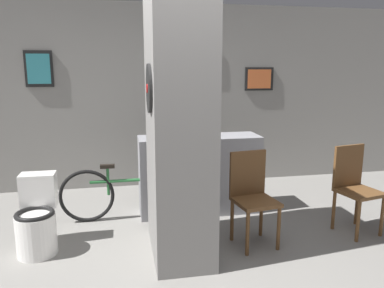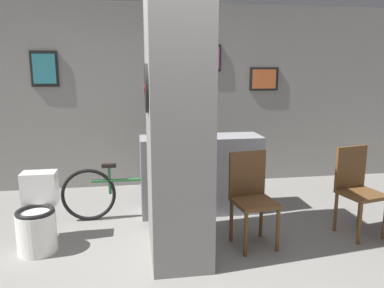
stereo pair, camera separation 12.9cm
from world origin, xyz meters
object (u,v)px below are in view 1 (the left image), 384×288
chair_by_doorway (354,185)px  bottle_tall (196,127)px  bicycle (130,192)px  toilet (37,220)px  chair_near_pillar (252,194)px

chair_by_doorway → bottle_tall: size_ratio=2.95×
chair_by_doorway → bicycle: size_ratio=0.58×
chair_by_doorway → toilet: bearing=165.5°
bicycle → bottle_tall: bottle_tall is taller
toilet → chair_by_doorway: (3.21, -0.14, 0.20)m
chair_by_doorway → bicycle: chair_by_doorway is taller
chair_by_doorway → bottle_tall: (-1.55, 0.80, 0.53)m
toilet → bicycle: 1.08m
toilet → chair_near_pillar: chair_near_pillar is taller
bottle_tall → chair_near_pillar: bearing=-65.6°
chair_near_pillar → bottle_tall: size_ratio=2.95×
toilet → bicycle: toilet is taller
chair_near_pillar → bottle_tall: 1.09m
bicycle → bottle_tall: 1.05m
chair_near_pillar → chair_by_doorway: same height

